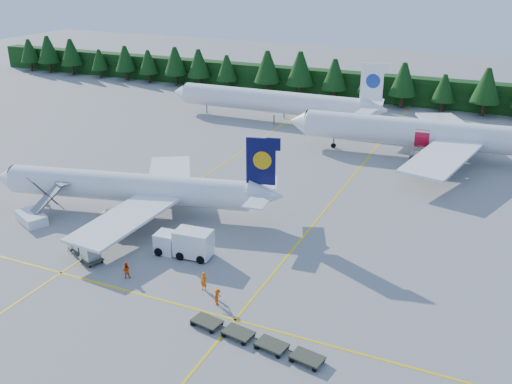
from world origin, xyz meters
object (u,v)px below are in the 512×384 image
at_px(airstairs, 34,215).
at_px(service_truck, 184,242).
at_px(airliner_navy, 124,187).
at_px(airliner_red, 418,133).

height_order(airstairs, service_truck, airstairs).
distance_m(airstairs, service_truck, 21.13).
height_order(airliner_navy, airliner_red, airliner_red).
height_order(airliner_navy, service_truck, airliner_navy).
relative_size(airliner_navy, airliner_red, 0.81).
xyz_separation_m(airliner_navy, airliner_red, (30.13, 37.19, 0.68)).
bearing_deg(service_truck, airliner_red, 63.69).
distance_m(airliner_navy, service_truck, 14.73).
xyz_separation_m(airstairs, service_truck, (21.12, 0.29, 0.62)).
bearing_deg(service_truck, airstairs, 175.82).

